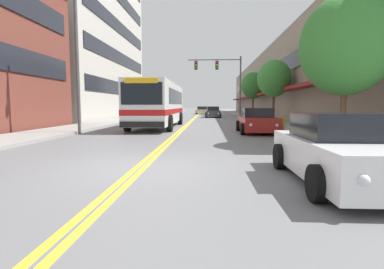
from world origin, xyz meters
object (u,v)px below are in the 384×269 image
(car_silver_parked_left_mid, at_px, (150,115))
(fire_hydrant, at_px, (283,123))
(car_white_parked_right_foreground, at_px, (344,151))
(car_champagne_moving_lead, at_px, (213,111))
(car_red_parked_right_mid, at_px, (257,121))
(street_tree_right_near, at_px, (346,45))
(traffic_signal_mast, at_px, (223,75))
(car_beige_moving_third, at_px, (202,110))
(street_tree_right_far, at_px, (253,85))
(car_charcoal_parked_left_far, at_px, (161,112))
(street_tree_right_mid, at_px, (274,79))
(city_bus, at_px, (159,103))
(street_lamp_left_near, at_px, (80,44))
(car_dark_grey_moving_second, at_px, (213,112))

(car_silver_parked_left_mid, distance_m, fire_hydrant, 16.99)
(car_white_parked_right_foreground, bearing_deg, car_champagne_moving_lead, 92.95)
(car_red_parked_right_mid, relative_size, fire_hydrant, 4.71)
(street_tree_right_near, bearing_deg, fire_hydrant, 100.07)
(traffic_signal_mast, relative_size, fire_hydrant, 7.78)
(car_white_parked_right_foreground, xyz_separation_m, car_champagne_moving_lead, (-2.01, 39.08, -0.01))
(car_white_parked_right_foreground, distance_m, car_red_parked_right_mid, 10.92)
(fire_hydrant, bearing_deg, car_beige_moving_third, 98.42)
(street_tree_right_far, distance_m, fire_hydrant, 22.24)
(car_charcoal_parked_left_far, xyz_separation_m, street_tree_right_mid, (11.47, -11.48, 3.13))
(car_silver_parked_left_mid, distance_m, car_red_parked_right_mid, 16.38)
(city_bus, bearing_deg, car_beige_moving_third, 85.70)
(car_charcoal_parked_left_far, height_order, street_tree_right_far, street_tree_right_far)
(car_beige_moving_third, relative_size, street_lamp_left_near, 0.58)
(car_silver_parked_left_mid, distance_m, car_beige_moving_third, 23.20)
(car_dark_grey_moving_second, xyz_separation_m, traffic_signal_mast, (0.99, -5.01, 4.25))
(city_bus, distance_m, street_tree_right_far, 20.43)
(car_red_parked_right_mid, xyz_separation_m, car_dark_grey_moving_second, (-2.15, 21.55, -0.00))
(city_bus, xyz_separation_m, car_dark_grey_moving_second, (4.12, 17.40, -1.08))
(car_charcoal_parked_left_far, bearing_deg, city_bus, -81.45)
(car_beige_moving_third, bearing_deg, traffic_signal_mast, -82.34)
(car_silver_parked_left_mid, xyz_separation_m, street_tree_right_near, (11.30, -18.89, 3.24))
(street_lamp_left_near, relative_size, street_tree_right_mid, 1.57)
(car_charcoal_parked_left_far, relative_size, car_champagne_moving_lead, 1.02)
(car_dark_grey_moving_second, xyz_separation_m, street_tree_right_far, (5.14, 0.66, 3.44))
(car_white_parked_right_foreground, bearing_deg, car_silver_parked_left_mid, 109.64)
(city_bus, height_order, street_tree_right_mid, street_tree_right_mid)
(street_tree_right_near, bearing_deg, car_white_parked_right_foreground, -113.06)
(car_red_parked_right_mid, xyz_separation_m, fire_hydrant, (1.50, 0.30, -0.08))
(car_charcoal_parked_left_far, relative_size, fire_hydrant, 5.12)
(street_tree_right_far, bearing_deg, car_silver_parked_left_mid, -144.54)
(street_tree_right_near, bearing_deg, street_tree_right_mid, 88.77)
(city_bus, xyz_separation_m, street_tree_right_far, (9.26, 18.05, 2.36))
(street_lamp_left_near, bearing_deg, car_beige_moving_third, 81.41)
(car_dark_grey_moving_second, xyz_separation_m, street_tree_right_near, (4.61, -26.65, 3.17))
(car_white_parked_right_foreground, xyz_separation_m, car_red_parked_right_mid, (0.02, 10.92, -0.00))
(car_dark_grey_moving_second, height_order, traffic_signal_mast, traffic_signal_mast)
(street_tree_right_mid, bearing_deg, street_lamp_left_near, -140.74)
(car_champagne_moving_lead, height_order, street_tree_right_far, street_tree_right_far)
(car_champagne_moving_lead, distance_m, street_tree_right_far, 8.51)
(car_champagne_moving_lead, distance_m, fire_hydrant, 28.08)
(car_champagne_moving_lead, bearing_deg, car_red_parked_right_mid, -85.88)
(city_bus, height_order, car_charcoal_parked_left_far, city_bus)
(car_red_parked_right_mid, relative_size, street_lamp_left_near, 0.51)
(traffic_signal_mast, distance_m, street_lamp_left_near, 19.62)
(car_red_parked_right_mid, xyz_separation_m, street_lamp_left_near, (-9.53, -1.20, 4.15))
(car_dark_grey_moving_second, height_order, street_tree_right_mid, street_tree_right_mid)
(car_red_parked_right_mid, xyz_separation_m, street_tree_right_near, (2.46, -5.10, 3.17))
(city_bus, xyz_separation_m, car_champagne_moving_lead, (4.25, 24.00, -1.08))
(car_dark_grey_moving_second, xyz_separation_m, car_beige_moving_third, (-1.69, 14.90, -0.02))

